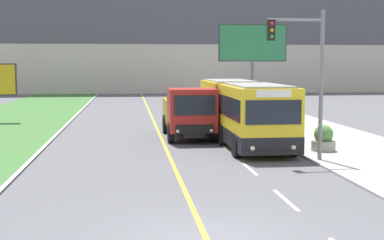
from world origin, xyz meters
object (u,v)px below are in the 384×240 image
city_bus (241,111)px  billboard_large (253,46)px  traffic_light_mast (306,66)px  planter_round_near (323,139)px  planter_round_second (285,126)px  dump_truck (190,114)px

city_bus → billboard_large: billboard_large is taller
traffic_light_mast → planter_round_near: (1.57, 2.07, -3.21)m
traffic_light_mast → planter_round_second: 8.12m
planter_round_second → traffic_light_mast: bearing=-101.1°
city_bus → billboard_large: (3.59, 13.03, 3.68)m
city_bus → planter_round_second: city_bus is taller
city_bus → dump_truck: 2.67m
dump_truck → traffic_light_mast: 8.21m
traffic_light_mast → planter_round_near: size_ratio=5.18×
city_bus → planter_round_second: size_ratio=10.61×
city_bus → billboard_large: size_ratio=1.78×
city_bus → planter_round_near: bearing=-54.7°
planter_round_near → billboard_large: bearing=87.4°
traffic_light_mast → city_bus: bearing=101.7°
billboard_large → traffic_light_mast: bearing=-97.0°
traffic_light_mast → billboard_large: 19.26m
city_bus → planter_round_second: 3.11m
dump_truck → billboard_large: (6.12, 12.20, 3.87)m
planter_round_second → billboard_large: bearing=85.5°
dump_truck → planter_round_second: 5.28m
planter_round_near → planter_round_second: 5.25m
city_bus → billboard_large: bearing=74.6°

